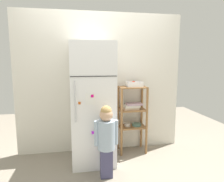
# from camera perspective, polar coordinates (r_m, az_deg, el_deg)

# --- Properties ---
(ground_plane) EXTENTS (6.00, 6.00, 0.00)m
(ground_plane) POSITION_cam_1_polar(r_m,az_deg,el_deg) (3.12, -2.25, -19.17)
(ground_plane) COLOR gray
(kitchen_wall_back) EXTENTS (2.63, 0.03, 2.21)m
(kitchen_wall_back) POSITION_cam_1_polar(r_m,az_deg,el_deg) (3.15, -3.27, 2.24)
(kitchen_wall_back) COLOR silver
(kitchen_wall_back) RESTS_ON ground
(refrigerator) EXTENTS (0.60, 0.68, 1.71)m
(refrigerator) POSITION_cam_1_polar(r_m,az_deg,el_deg) (2.83, -5.69, -3.63)
(refrigerator) COLOR white
(refrigerator) RESTS_ON ground
(child_standing) EXTENTS (0.30, 0.22, 0.93)m
(child_standing) POSITION_cam_1_polar(r_m,az_deg,el_deg) (2.46, -1.69, -12.56)
(child_standing) COLOR #444367
(child_standing) RESTS_ON ground
(pantry_shelf_unit) EXTENTS (0.44, 0.29, 1.06)m
(pantry_shelf_unit) POSITION_cam_1_polar(r_m,az_deg,el_deg) (3.16, 5.89, -6.30)
(pantry_shelf_unit) COLOR olive
(pantry_shelf_unit) RESTS_ON ground
(fruit_bin) EXTENTS (0.24, 0.18, 0.08)m
(fruit_bin) POSITION_cam_1_polar(r_m,az_deg,el_deg) (3.08, 6.31, 1.94)
(fruit_bin) COLOR white
(fruit_bin) RESTS_ON pantry_shelf_unit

